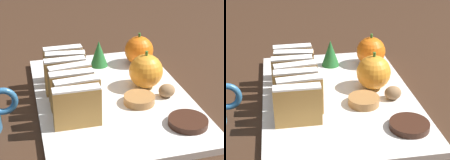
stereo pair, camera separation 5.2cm
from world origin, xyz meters
TOP-DOWN VIEW (x-y plane):
  - ground_plane at (0.00, 0.00)m, footprint 6.00×6.00m
  - serving_platter at (0.00, 0.00)m, footprint 0.27×0.39m
  - stollen_slice_front at (-0.08, -0.08)m, footprint 0.07×0.02m
  - stollen_slice_second at (-0.07, -0.06)m, footprint 0.08×0.03m
  - stollen_slice_third at (-0.08, -0.03)m, footprint 0.07×0.02m
  - stollen_slice_fourth at (-0.07, 0.00)m, footprint 0.08×0.03m
  - stollen_slice_fifth at (-0.08, 0.03)m, footprint 0.07×0.02m
  - stollen_slice_sixth at (-0.07, 0.06)m, footprint 0.08×0.03m
  - stollen_slice_back at (-0.07, 0.09)m, footprint 0.07×0.02m
  - orange_near at (0.09, 0.12)m, footprint 0.06×0.06m
  - orange_far at (0.07, 0.02)m, footprint 0.06×0.06m
  - walnut at (0.09, -0.03)m, footprint 0.03×0.02m
  - chocolate_cookie at (0.09, -0.12)m, footprint 0.06×0.06m
  - gingerbread_cookie at (0.04, -0.04)m, footprint 0.05×0.05m
  - evergreen_sprig at (0.01, 0.13)m, footprint 0.04×0.04m

SIDE VIEW (x-z plane):
  - ground_plane at x=0.00m, z-range 0.00..0.00m
  - serving_platter at x=0.00m, z-range 0.00..0.01m
  - chocolate_cookie at x=0.09m, z-range 0.01..0.02m
  - gingerbread_cookie at x=0.04m, z-range 0.01..0.03m
  - walnut at x=0.09m, z-range 0.01..0.04m
  - evergreen_sprig at x=0.01m, z-range 0.01..0.07m
  - orange_near at x=0.09m, z-range 0.01..0.08m
  - orange_far at x=0.07m, z-range 0.01..0.08m
  - stollen_slice_front at x=-0.08m, z-range 0.01..0.08m
  - stollen_slice_second at x=-0.07m, z-range 0.01..0.08m
  - stollen_slice_third at x=-0.08m, z-range 0.01..0.08m
  - stollen_slice_fourth at x=-0.07m, z-range 0.01..0.08m
  - stollen_slice_fifth at x=-0.08m, z-range 0.01..0.08m
  - stollen_slice_sixth at x=-0.07m, z-range 0.01..0.08m
  - stollen_slice_back at x=-0.07m, z-range 0.01..0.08m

